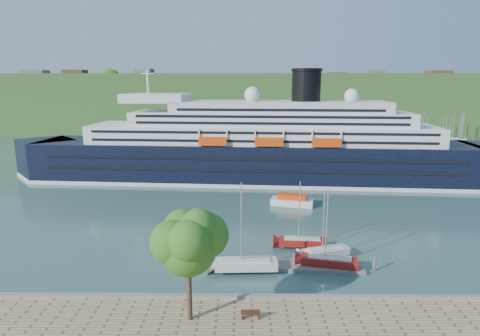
# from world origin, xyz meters

# --- Properties ---
(ground) EXTENTS (400.00, 400.00, 0.00)m
(ground) POSITION_xyz_m (0.00, 0.00, 0.00)
(ground) COLOR #2F544F
(ground) RESTS_ON ground
(far_hillside) EXTENTS (400.00, 50.00, 24.00)m
(far_hillside) POSITION_xyz_m (0.00, 145.00, 12.00)
(far_hillside) COLOR #325220
(far_hillside) RESTS_ON ground
(quay_coping) EXTENTS (220.00, 0.50, 0.30)m
(quay_coping) POSITION_xyz_m (0.00, -0.20, 1.15)
(quay_coping) COLOR slate
(quay_coping) RESTS_ON promenade
(cruise_ship) EXTENTS (105.45, 22.80, 23.49)m
(cruise_ship) POSITION_xyz_m (-0.49, 50.00, 11.75)
(cruise_ship) COLOR black
(cruise_ship) RESTS_ON ground
(park_bench) EXTENTS (1.70, 0.75, 1.07)m
(park_bench) POSITION_xyz_m (-1.68, -3.51, 1.54)
(park_bench) COLOR #4C2715
(park_bench) RESTS_ON promenade
(promenade_tree) EXTENTS (6.43, 6.43, 10.64)m
(promenade_tree) POSITION_xyz_m (-6.81, -3.66, 6.32)
(promenade_tree) COLOR #2A6019
(promenade_tree) RESTS_ON promenade
(floating_pontoon) EXTENTS (20.18, 3.93, 0.45)m
(floating_pontoon) POSITION_xyz_m (1.25, 8.14, 0.22)
(floating_pontoon) COLOR slate
(floating_pontoon) RESTS_ON ground
(sailboat_white_near) EXTENTS (7.70, 2.42, 9.84)m
(sailboat_white_near) POSITION_xyz_m (-1.98, 6.78, 4.92)
(sailboat_white_near) COLOR silver
(sailboat_white_near) RESTS_ON ground
(sailboat_red) EXTENTS (7.10, 3.36, 8.85)m
(sailboat_red) POSITION_xyz_m (7.43, 7.85, 4.42)
(sailboat_red) COLOR maroon
(sailboat_red) RESTS_ON ground
(sailboat_white_far) EXTENTS (6.60, 3.70, 8.23)m
(sailboat_white_far) POSITION_xyz_m (7.55, 10.59, 4.11)
(sailboat_white_far) COLOR silver
(sailboat_white_far) RESTS_ON ground
(tender_launch) EXTENTS (7.59, 4.18, 1.99)m
(tender_launch) POSITION_xyz_m (6.04, 31.74, 1.00)
(tender_launch) COLOR #D9430C
(tender_launch) RESTS_ON ground
(sailboat_extra) EXTENTS (6.59, 2.25, 8.36)m
(sailboat_extra) POSITION_xyz_m (5.17, 13.59, 4.18)
(sailboat_extra) COLOR maroon
(sailboat_extra) RESTS_ON ground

